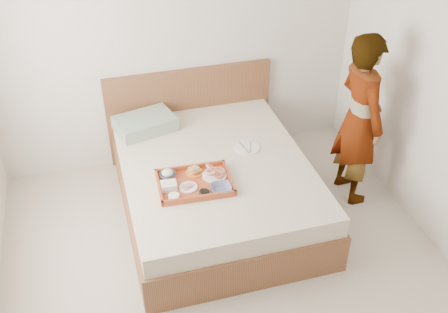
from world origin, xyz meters
TOP-DOWN VIEW (x-y plane):
  - ground at (0.00, 0.00)m, footprint 3.50×4.00m
  - wall_back at (0.00, 2.00)m, footprint 3.50×0.01m
  - bed at (0.10, 1.00)m, footprint 1.65×2.00m
  - headboard at (0.10, 1.97)m, footprint 1.65×0.06m
  - pillow at (-0.39, 1.69)m, footprint 0.60×0.48m
  - tray at (-0.14, 0.74)m, footprint 0.61×0.46m
  - prawn_plate at (0.04, 0.80)m, footprint 0.22×0.22m
  - navy_bowl_big at (0.04, 0.60)m, footprint 0.18×0.18m
  - sauce_dish at (-0.10, 0.59)m, footprint 0.09×0.09m
  - meat_plate at (-0.20, 0.70)m, footprint 0.15×0.15m
  - bread_plate at (-0.11, 0.88)m, footprint 0.15×0.15m
  - salad_bowl at (-0.33, 0.89)m, footprint 0.14×0.14m
  - plastic_tub at (-0.35, 0.74)m, footprint 0.13×0.11m
  - cheese_round at (-0.34, 0.61)m, footprint 0.09×0.09m
  - dinner_plate at (0.43, 1.13)m, footprint 0.26×0.26m
  - person at (1.37, 0.91)m, footprint 0.41×0.60m

SIDE VIEW (x-z plane):
  - ground at x=0.00m, z-range -0.01..0.01m
  - bed at x=0.10m, z-range 0.00..0.53m
  - headboard at x=0.10m, z-range 0.00..0.95m
  - dinner_plate at x=0.43m, z-range 0.53..0.54m
  - meat_plate at x=-0.20m, z-range 0.55..0.56m
  - bread_plate at x=-0.11m, z-range 0.55..0.56m
  - prawn_plate at x=0.04m, z-range 0.55..0.56m
  - tray at x=-0.14m, z-range 0.53..0.58m
  - cheese_round at x=-0.34m, z-range 0.55..0.58m
  - sauce_dish at x=-0.10m, z-range 0.55..0.58m
  - salad_bowl at x=-0.33m, z-range 0.55..0.59m
  - navy_bowl_big at x=0.04m, z-range 0.55..0.59m
  - plastic_tub at x=-0.35m, z-range 0.55..0.60m
  - pillow at x=-0.39m, z-range 0.53..0.66m
  - person at x=1.37m, z-range 0.00..1.59m
  - wall_back at x=0.00m, z-range 0.00..2.60m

